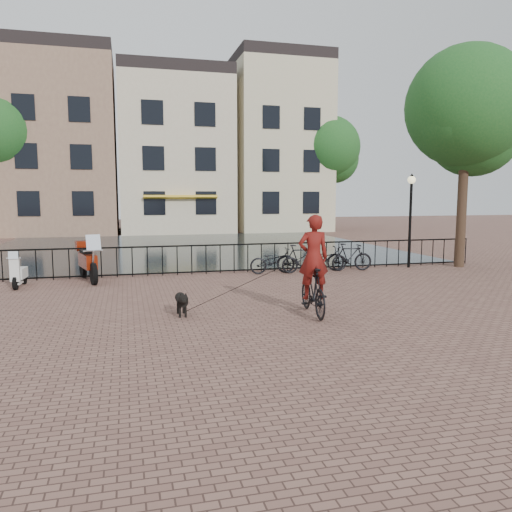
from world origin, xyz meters
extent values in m
plane|color=brown|center=(0.00, 0.00, 0.00)|extent=(100.00, 100.00, 0.00)
plane|color=black|center=(0.00, 17.30, 0.00)|extent=(20.00, 20.00, 0.00)
cube|color=black|center=(0.00, 8.00, 1.00)|extent=(20.00, 0.05, 0.05)
cube|color=black|center=(0.00, 8.00, 0.08)|extent=(20.00, 0.05, 0.05)
cube|color=#7E5C49|center=(-7.50, 30.00, 6.00)|extent=(7.50, 9.00, 12.00)
cube|color=black|center=(-7.50, 30.00, 12.40)|extent=(7.50, 9.00, 0.80)
cube|color=beige|center=(0.50, 30.00, 5.50)|extent=(8.00, 9.00, 11.00)
cube|color=black|center=(0.50, 30.00, 11.40)|extent=(8.00, 9.00, 0.80)
cube|color=yellow|center=(0.50, 25.30, 2.60)|extent=(5.00, 0.60, 0.15)
cube|color=beige|center=(8.50, 30.00, 6.25)|extent=(7.00, 9.00, 12.50)
cube|color=black|center=(8.50, 30.00, 12.90)|extent=(7.00, 9.00, 0.80)
cylinder|color=black|center=(-11.00, 27.00, 3.15)|extent=(0.36, 0.36, 6.30)
cylinder|color=black|center=(9.20, 7.30, 2.80)|extent=(0.36, 0.36, 5.60)
sphere|color=#1B511F|center=(9.20, 7.30, 6.00)|extent=(4.48, 4.48, 4.48)
cylinder|color=black|center=(12.00, 27.00, 2.97)|extent=(0.36, 0.36, 5.95)
sphere|color=#1B511F|center=(12.00, 27.00, 6.38)|extent=(4.76, 4.76, 4.76)
cylinder|color=black|center=(7.20, 7.60, 1.60)|extent=(0.10, 0.10, 3.20)
sphere|color=beige|center=(7.20, 7.60, 3.30)|extent=(0.30, 0.30, 0.30)
imported|color=black|center=(0.93, 1.41, 0.59)|extent=(0.72, 2.00, 1.18)
imported|color=#62120E|center=(0.93, 1.41, 1.53)|extent=(0.89, 0.62, 2.31)
imported|color=black|center=(1.80, 7.40, 0.45)|extent=(1.75, 0.71, 0.90)
imported|color=black|center=(2.75, 7.40, 0.50)|extent=(1.71, 0.68, 1.00)
imported|color=black|center=(3.70, 7.40, 0.45)|extent=(1.75, 0.72, 0.90)
imported|color=black|center=(4.65, 7.40, 0.50)|extent=(1.71, 0.69, 1.00)
camera|label=1|loc=(-3.15, -9.11, 2.73)|focal=35.00mm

